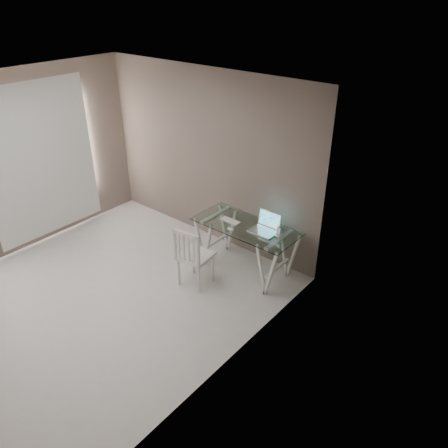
% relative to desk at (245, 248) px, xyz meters
% --- Properties ---
extents(room, '(4.50, 4.52, 2.71)m').
position_rel_desk_xyz_m(room, '(-1.16, -1.77, 1.33)').
color(room, beige).
rests_on(room, ground).
extents(desk, '(1.50, 0.70, 0.75)m').
position_rel_desk_xyz_m(desk, '(0.00, 0.00, 0.00)').
color(desk, silver).
rests_on(desk, ground).
extents(chair, '(0.47, 0.47, 0.92)m').
position_rel_desk_xyz_m(chair, '(-0.33, -0.75, 0.12)').
color(chair, silver).
rests_on(chair, ground).
extents(laptop, '(0.36, 0.30, 0.26)m').
position_rel_desk_xyz_m(laptop, '(0.28, 0.07, 0.42)').
color(laptop, silver).
rests_on(laptop, desk).
extents(keyboard, '(0.31, 0.13, 0.01)m').
position_rel_desk_xyz_m(keyboard, '(-0.25, -0.04, 0.37)').
color(keyboard, silver).
rests_on(keyboard, desk).
extents(mouse, '(0.10, 0.06, 0.03)m').
position_rel_desk_xyz_m(mouse, '(-0.09, -0.23, 0.38)').
color(mouse, silver).
rests_on(mouse, desk).
extents(phone_dock, '(0.07, 0.07, 0.13)m').
position_rel_desk_xyz_m(phone_dock, '(0.50, 0.05, 0.40)').
color(phone_dock, white).
rests_on(phone_dock, desk).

